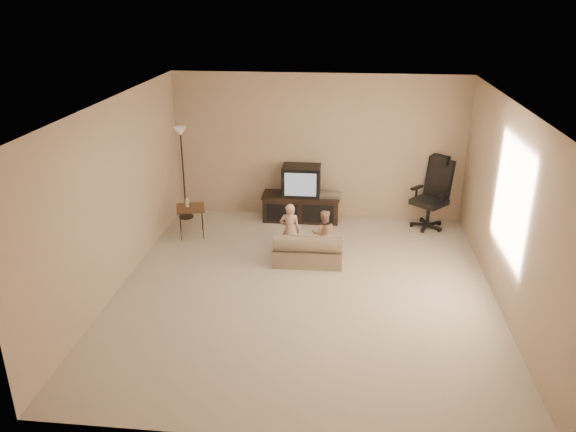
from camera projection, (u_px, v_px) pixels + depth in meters
The scene contains 9 objects.
floor at pixel (305, 290), 7.56m from camera, with size 5.50×5.50×0.00m, color beige.
room_shell at pixel (306, 183), 7.00m from camera, with size 5.50×5.50×5.50m.
tv_stand at pixel (302, 198), 9.74m from camera, with size 1.37×0.51×0.97m.
office_chair at pixel (432, 202), 9.43m from camera, with size 0.80×0.80×1.23m.
side_table at pixel (190, 208), 9.08m from camera, with size 0.55×0.55×0.67m.
floor_lamp at pixel (182, 153), 9.54m from camera, with size 0.25×0.25×1.63m.
child_sofa at pixel (308, 251), 8.22m from camera, with size 1.01×0.59×0.49m.
toddler_left at pixel (290, 230), 8.36m from camera, with size 0.31×0.23×0.85m, color tan.
toddler_right at pixel (324, 234), 8.38m from camera, with size 0.36×0.20×0.74m, color tan.
Camera 1 is at (0.47, -6.63, 3.75)m, focal length 35.00 mm.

